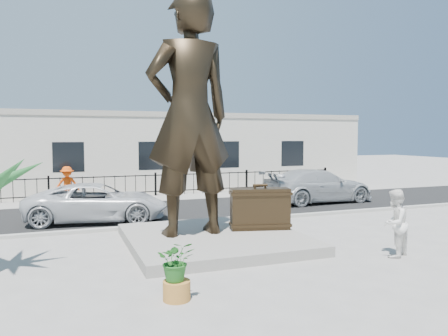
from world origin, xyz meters
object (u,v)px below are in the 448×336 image
object	(u,v)px
statue	(189,115)
suitcase	(260,209)
tourist	(395,223)
car_white	(97,202)

from	to	relation	value
statue	suitcase	distance (m)	3.80
tourist	statue	bearing A→B (deg)	-60.00
statue	tourist	bearing A→B (deg)	140.93
suitcase	car_white	distance (m)	6.69
suitcase	tourist	bearing A→B (deg)	-38.58
statue	suitcase	bearing A→B (deg)	172.91
statue	tourist	xyz separation A→B (m)	(4.87, -3.40, -3.03)
tourist	car_white	size ratio (longest dim) A/B	0.35
suitcase	tourist	distance (m)	4.14
suitcase	car_white	size ratio (longest dim) A/B	0.35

